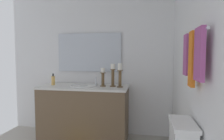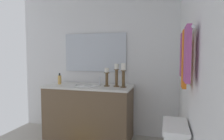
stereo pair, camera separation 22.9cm
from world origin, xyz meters
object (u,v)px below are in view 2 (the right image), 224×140
object	(u,v)px
sink_basin	(89,88)
mirror	(95,53)
vanity_cabinet	(89,112)
candle_holder_tall	(123,74)
soap_bottle	(60,80)
towel_bar	(188,33)
towel_near_corner	(187,54)
candle_holder_mid	(107,77)
candle_holder_short	(117,75)
towel_near_vanity	(182,55)
towel_center	(184,59)

from	to	relation	value
sink_basin	mirror	world-z (taller)	mirror
vanity_cabinet	candle_holder_tall	world-z (taller)	candle_holder_tall
candle_holder_tall	soap_bottle	bearing A→B (deg)	-91.83
soap_bottle	towel_bar	world-z (taller)	towel_bar
soap_bottle	towel_near_corner	bearing A→B (deg)	51.76
sink_basin	towel_near_corner	bearing A→B (deg)	42.44
mirror	towel_bar	size ratio (longest dim) A/B	1.64
mirror	candle_holder_mid	distance (m)	0.54
candle_holder_short	soap_bottle	xyz separation A→B (m)	(0.01, -0.95, -0.11)
soap_bottle	candle_holder_short	bearing A→B (deg)	90.44
candle_holder_tall	towel_near_vanity	xyz separation A→B (m)	(0.95, 0.73, 0.27)
vanity_cabinet	towel_near_vanity	distance (m)	1.84
mirror	candle_holder_tall	size ratio (longest dim) A/B	3.04
candle_holder_short	candle_holder_mid	world-z (taller)	candle_holder_short
candle_holder_short	towel_bar	bearing A→B (deg)	35.51
mirror	candle_holder_mid	world-z (taller)	mirror
towel_bar	candle_holder_mid	bearing A→B (deg)	-139.90
sink_basin	mirror	size ratio (longest dim) A/B	0.38
vanity_cabinet	towel_center	distance (m)	1.94
vanity_cabinet	candle_holder_mid	world-z (taller)	candle_holder_mid
sink_basin	candle_holder_tall	size ratio (longest dim) A/B	1.15
candle_holder_tall	candle_holder_mid	size ratio (longest dim) A/B	1.26
candle_holder_tall	mirror	bearing A→B (deg)	-118.73
towel_center	soap_bottle	bearing A→B (deg)	-123.71
vanity_cabinet	mirror	bearing A→B (deg)	179.99
candle_holder_mid	towel_bar	size ratio (longest dim) A/B	0.43
soap_bottle	towel_near_corner	size ratio (longest dim) A/B	0.50
sink_basin	towel_bar	bearing A→B (deg)	47.62
candle_holder_tall	towel_near_corner	bearing A→B (deg)	27.81
candle_holder_tall	candle_holder_mid	bearing A→B (deg)	-97.66
candle_holder_short	towel_near_vanity	bearing A→B (deg)	40.42
towel_bar	mirror	bearing A→B (deg)	-138.40
candle_holder_short	towel_center	world-z (taller)	towel_center
vanity_cabinet	towel_bar	bearing A→B (deg)	47.64
towel_near_vanity	towel_near_corner	size ratio (longest dim) A/B	1.01
sink_basin	candle_holder_tall	distance (m)	0.60
soap_bottle	candle_holder_tall	bearing A→B (deg)	88.17
towel_center	towel_near_corner	xyz separation A→B (m)	(0.22, 0.00, 0.04)
candle_holder_tall	towel_center	xyz separation A→B (m)	(1.16, 0.73, 0.24)
towel_center	vanity_cabinet	bearing A→B (deg)	-132.75
towel_near_vanity	towel_bar	bearing A→B (deg)	4.75
soap_bottle	towel_near_vanity	bearing A→B (deg)	61.34
mirror	towel_center	size ratio (longest dim) A/B	2.46
mirror	sink_basin	bearing A→B (deg)	0.20
towel_center	candle_holder_short	bearing A→B (deg)	-145.06
mirror	towel_near_vanity	xyz separation A→B (m)	(1.25, 1.29, -0.05)
candle_holder_tall	soap_bottle	world-z (taller)	candle_holder_tall
candle_holder_tall	candle_holder_mid	world-z (taller)	candle_holder_tall
candle_holder_short	vanity_cabinet	bearing A→B (deg)	-88.08
vanity_cabinet	towel_near_vanity	size ratio (longest dim) A/B	3.73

